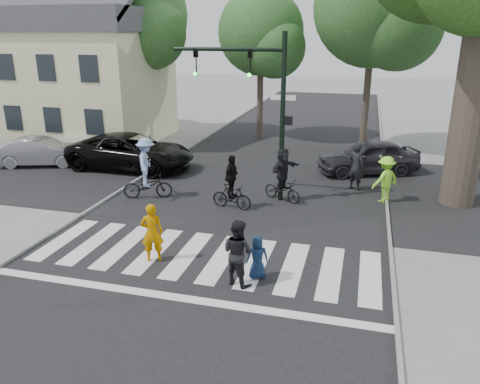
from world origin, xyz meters
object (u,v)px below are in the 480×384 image
object	(u,v)px
car_silver	(41,152)
traffic_signal	(260,94)
pedestrian_woman	(152,233)
pedestrian_child	(257,257)
cyclist_mid	(232,187)
cyclist_left	(147,173)
pedestrian_adult	(238,252)
car_grey	(368,157)
car_suv	(131,152)
cyclist_right	(283,177)

from	to	relation	value
car_silver	traffic_signal	bearing A→B (deg)	-118.64
pedestrian_woman	pedestrian_child	world-z (taller)	pedestrian_woman
pedestrian_child	cyclist_mid	size ratio (longest dim) A/B	0.59
cyclist_left	cyclist_mid	size ratio (longest dim) A/B	1.19
pedestrian_child	pedestrian_adult	bearing A→B (deg)	22.10
cyclist_left	car_grey	distance (m)	9.72
traffic_signal	cyclist_left	xyz separation A→B (m)	(-4.02, -1.09, -2.90)
pedestrian_woman	cyclist_mid	xyz separation A→B (m)	(0.97, 4.43, -0.03)
pedestrian_adult	traffic_signal	bearing A→B (deg)	-57.74
pedestrian_adult	car_suv	size ratio (longest dim) A/B	0.29
pedestrian_woman	car_suv	bearing A→B (deg)	-82.01
traffic_signal	pedestrian_child	bearing A→B (deg)	-77.29
cyclist_mid	car_grey	distance (m)	7.42
pedestrian_child	car_grey	size ratio (longest dim) A/B	0.26
pedestrian_child	car_grey	world-z (taller)	car_grey
pedestrian_adult	car_silver	world-z (taller)	pedestrian_adult
cyclist_mid	pedestrian_adult	bearing A→B (deg)	-72.38
cyclist_mid	car_silver	size ratio (longest dim) A/B	0.48
pedestrian_child	car_grey	distance (m)	10.78
pedestrian_child	cyclist_mid	xyz separation A→B (m)	(-2.01, 4.64, 0.22)
car_suv	car_silver	bearing A→B (deg)	99.84
pedestrian_woman	cyclist_right	distance (m)	6.27
car_silver	cyclist_left	bearing A→B (deg)	-132.16
cyclist_right	car_silver	world-z (taller)	cyclist_right
pedestrian_adult	car_suv	distance (m)	11.55
cyclist_left	car_silver	bearing A→B (deg)	156.82
cyclist_right	car_grey	distance (m)	5.44
traffic_signal	car_suv	world-z (taller)	traffic_signal
cyclist_right	car_silver	distance (m)	11.96
pedestrian_woman	car_silver	distance (m)	11.99
pedestrian_child	car_grey	bearing A→B (deg)	-124.73
cyclist_left	car_silver	world-z (taller)	cyclist_left
traffic_signal	cyclist_mid	world-z (taller)	traffic_signal
pedestrian_adult	cyclist_right	size ratio (longest dim) A/B	0.84
pedestrian_adult	cyclist_left	world-z (taller)	cyclist_left
pedestrian_woman	car_suv	world-z (taller)	pedestrian_woman
traffic_signal	pedestrian_woman	xyz separation A→B (m)	(-1.63, -5.76, -3.07)
traffic_signal	car_silver	size ratio (longest dim) A/B	1.49
traffic_signal	pedestrian_adult	bearing A→B (deg)	-81.64
cyclist_right	car_suv	size ratio (longest dim) A/B	0.35
pedestrian_woman	cyclist_right	world-z (taller)	cyclist_right
cyclist_mid	car_suv	world-z (taller)	cyclist_mid
pedestrian_adult	cyclist_right	bearing A→B (deg)	-66.04
pedestrian_child	car_suv	world-z (taller)	car_suv
car_grey	pedestrian_adult	bearing A→B (deg)	-38.62
cyclist_mid	car_grey	xyz separation A→B (m)	(4.61, 5.82, -0.05)
pedestrian_adult	car_grey	xyz separation A→B (m)	(3.01, 10.84, -0.10)
cyclist_right	car_suv	world-z (taller)	cyclist_right
car_suv	car_grey	size ratio (longest dim) A/B	1.31
pedestrian_woman	pedestrian_adult	distance (m)	2.63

